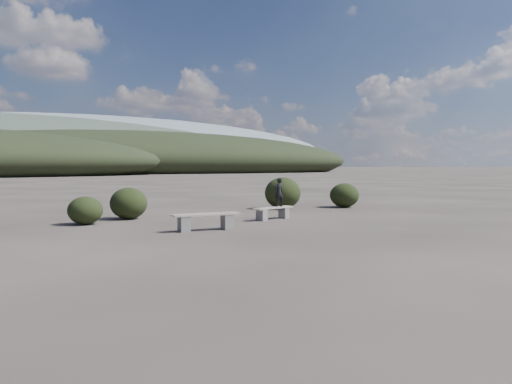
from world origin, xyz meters
TOP-DOWN VIEW (x-y plane):
  - ground at (0.00, 0.00)m, footprint 1200.00×1200.00m
  - bench_left at (-1.42, 4.84)m, footprint 1.92×0.58m
  - bench_right at (1.72, 6.22)m, footprint 1.68×0.73m
  - seated_person at (2.00, 6.29)m, footprint 0.35×0.23m
  - shrub_a at (-3.90, 8.06)m, footprint 1.04×1.04m
  - shrub_b at (-2.30, 8.88)m, footprint 1.23×1.23m
  - shrub_d at (4.36, 9.43)m, footprint 1.49×1.49m
  - shrub_e at (6.99, 8.60)m, footprint 1.24×1.24m

SIDE VIEW (x-z plane):
  - ground at x=0.00m, z-range 0.00..0.00m
  - bench_right at x=1.72m, z-range 0.04..0.46m
  - bench_left at x=-1.42m, z-range 0.05..0.52m
  - shrub_a at x=-3.90m, z-range 0.00..0.85m
  - shrub_e at x=6.99m, z-range 0.00..1.03m
  - shrub_b at x=-2.30m, z-range 0.00..1.06m
  - shrub_d at x=4.36m, z-range 0.00..1.30m
  - seated_person at x=2.00m, z-range 0.41..1.37m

